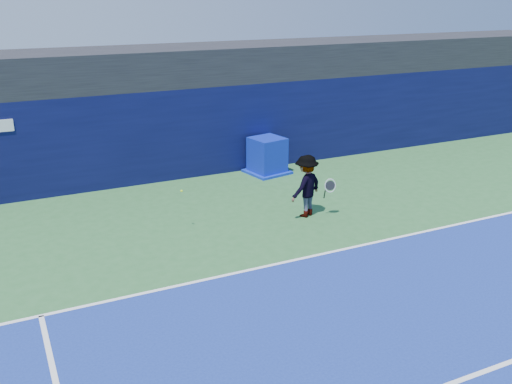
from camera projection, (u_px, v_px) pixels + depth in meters
ground at (342, 332)px, 10.59m from camera, size 80.00×80.00×0.00m
baseline at (270, 266)px, 13.14m from camera, size 24.00×0.10×0.01m
stadium_band at (157, 66)px, 19.17m from camera, size 36.00×3.00×1.20m
back_wall_assembly at (169, 133)px, 19.02m from camera, size 36.00×1.03×3.00m
equipment_cart at (267, 157)px, 19.66m from camera, size 1.52×1.52×1.25m
tennis_player at (306, 186)px, 15.79m from camera, size 1.41×1.05×1.76m
tennis_ball at (182, 191)px, 14.79m from camera, size 0.06×0.06×0.06m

